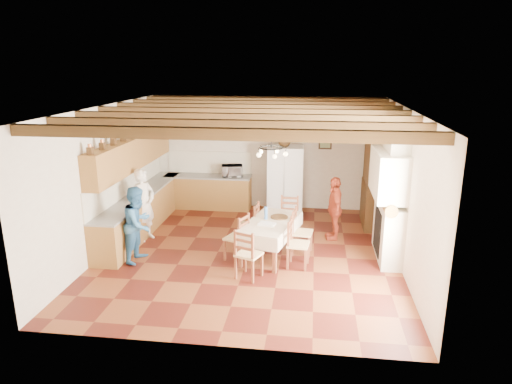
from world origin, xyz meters
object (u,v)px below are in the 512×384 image
(hutch, at_px, (376,178))
(person_man, at_px, (144,205))
(chair_left_far, at_px, (249,225))
(chair_end_near, at_px, (249,253))
(chair_right_far, at_px, (302,232))
(chair_left_near, at_px, (237,237))
(chair_end_far, at_px, (289,218))
(dining_table, at_px, (271,225))
(person_woman_red, at_px, (334,208))
(chair_right_near, at_px, (298,243))
(microwave, at_px, (232,171))
(person_woman_blue, at_px, (138,224))
(refrigerator, at_px, (285,181))

(hutch, relative_size, person_man, 1.46)
(chair_left_far, distance_m, chair_end_near, 1.52)
(hutch, xyz_separation_m, chair_left_far, (-2.82, -1.70, -0.70))
(hutch, height_order, chair_right_far, hutch)
(chair_left_near, height_order, chair_right_far, same)
(hutch, relative_size, chair_end_far, 2.47)
(dining_table, distance_m, person_woman_red, 1.72)
(dining_table, relative_size, chair_right_near, 1.92)
(microwave, bearing_deg, person_woman_blue, -122.04)
(chair_left_near, relative_size, person_woman_blue, 0.63)
(chair_left_near, distance_m, person_woman_red, 2.42)
(chair_left_near, relative_size, chair_right_far, 1.00)
(person_man, bearing_deg, refrigerator, -30.47)
(dining_table, xyz_separation_m, chair_right_far, (0.64, 0.18, -0.18))
(person_woman_red, bearing_deg, microwave, -131.98)
(refrigerator, distance_m, chair_right_far, 2.64)
(refrigerator, height_order, dining_table, refrigerator)
(dining_table, height_order, chair_end_near, chair_end_near)
(refrigerator, distance_m, microwave, 1.46)
(refrigerator, distance_m, chair_right_near, 3.26)
(person_woman_red, bearing_deg, dining_table, -56.50)
(chair_right_far, xyz_separation_m, chair_end_far, (-0.32, 0.80, 0.00))
(person_woman_red, relative_size, microwave, 2.64)
(chair_right_near, height_order, chair_end_near, same)
(chair_left_far, relative_size, person_woman_blue, 0.63)
(chair_right_far, relative_size, person_woman_blue, 0.63)
(chair_left_far, xyz_separation_m, chair_end_far, (0.83, 0.53, 0.00))
(person_man, bearing_deg, hutch, -49.65)
(chair_end_far, bearing_deg, dining_table, -106.67)
(dining_table, bearing_deg, microwave, 113.90)
(chair_left_near, xyz_separation_m, chair_end_far, (0.97, 1.26, 0.00))
(person_man, height_order, person_woman_blue, person_man)
(chair_left_near, relative_size, microwave, 1.77)
(chair_left_far, bearing_deg, person_man, -86.71)
(refrigerator, distance_m, chair_left_far, 2.40)
(person_man, distance_m, person_woman_blue, 1.12)
(chair_right_far, bearing_deg, person_woman_blue, 109.95)
(hutch, relative_size, chair_right_far, 2.47)
(person_man, xyz_separation_m, person_woman_red, (4.17, 0.59, -0.09))
(chair_right_near, xyz_separation_m, person_woman_red, (0.73, 1.58, 0.24))
(chair_end_far, bearing_deg, person_woman_red, 8.74)
(chair_left_near, xyz_separation_m, chair_end_near, (0.36, -0.78, 0.00))
(chair_right_far, relative_size, chair_end_near, 1.00)
(chair_left_far, distance_m, person_woman_blue, 2.31)
(person_woman_blue, xyz_separation_m, person_woman_red, (3.88, 1.67, -0.05))
(chair_right_far, height_order, person_woman_blue, person_woman_blue)
(dining_table, height_order, chair_left_far, chair_left_far)
(chair_left_far, distance_m, chair_end_far, 0.98)
(hutch, relative_size, person_woman_blue, 1.55)
(person_woman_blue, height_order, microwave, person_woman_blue)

